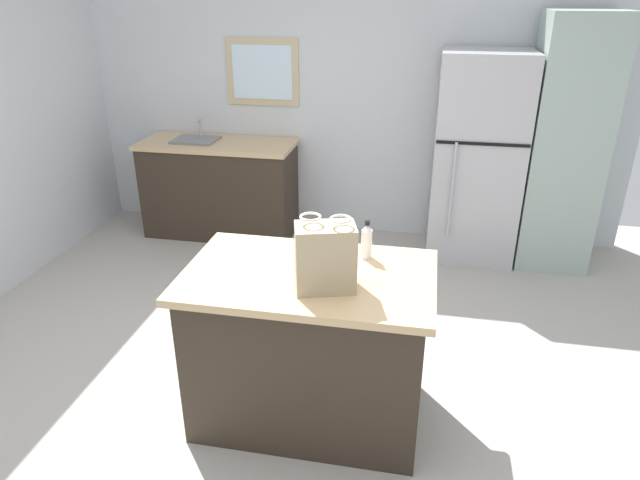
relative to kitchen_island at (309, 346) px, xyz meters
name	(u,v)px	position (x,y,z in m)	size (l,w,h in m)	color
ground	(279,401)	(-0.20, 0.06, -0.45)	(6.45, 6.45, 0.00)	#ADA89E
back_wall	(348,98)	(-0.21, 2.74, 0.83)	(5.02, 0.13, 2.55)	silver
kitchen_island	(309,346)	(0.00, 0.00, 0.00)	(1.28, 0.80, 0.90)	#33281E
refrigerator	(477,159)	(0.97, 2.34, 0.43)	(0.73, 0.68, 1.76)	#B7B7BC
tall_cabinet	(564,145)	(1.64, 2.35, 0.58)	(0.58, 0.61, 2.07)	#9EB2A8
sink_counter	(220,187)	(-1.38, 2.37, 0.01)	(1.44, 0.62, 1.09)	#33281E
shopping_bag	(325,257)	(0.11, -0.14, 0.61)	(0.32, 0.25, 0.37)	tan
small_box	(308,246)	(-0.05, 0.21, 0.49)	(0.11, 0.10, 0.09)	#4775B7
bottle	(367,241)	(0.26, 0.23, 0.54)	(0.06, 0.06, 0.21)	white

